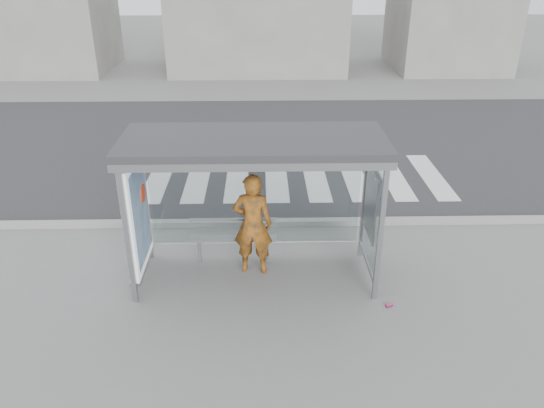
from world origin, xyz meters
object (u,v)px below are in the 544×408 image
(person, at_px, (253,224))
(soda_can, at_px, (389,305))
(bench, at_px, (233,238))
(bus_shelter, at_px, (232,173))

(person, xyz_separation_m, soda_can, (2.24, -1.15, -0.92))
(person, xyz_separation_m, bench, (-0.38, 0.32, -0.45))
(bench, distance_m, soda_can, 3.04)
(bus_shelter, relative_size, bench, 2.62)
(person, height_order, bench, person)
(person, height_order, soda_can, person)
(bus_shelter, distance_m, soda_can, 3.38)
(bench, bearing_deg, bus_shelter, -84.19)
(bus_shelter, bearing_deg, person, 23.49)
(soda_can, bearing_deg, person, 152.90)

